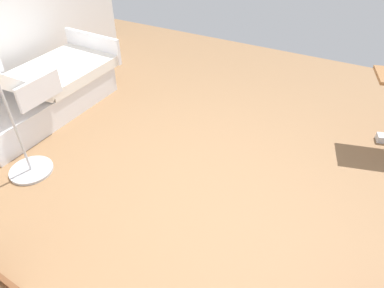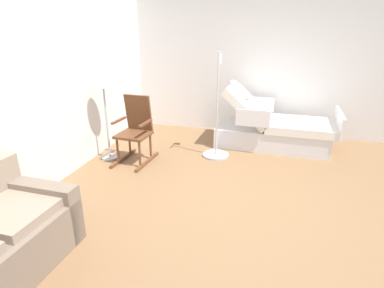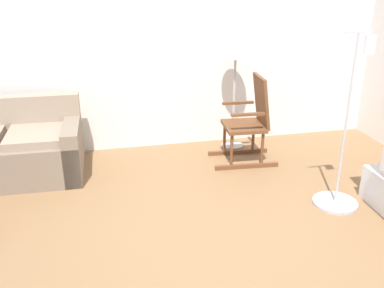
% 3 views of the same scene
% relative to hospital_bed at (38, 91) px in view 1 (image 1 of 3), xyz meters
% --- Properties ---
extents(ground_plane, '(7.20, 7.20, 0.00)m').
position_rel_hospital_bed_xyz_m(ground_plane, '(-2.17, 0.22, -0.32)').
color(ground_plane, olive).
extents(hospital_bed, '(1.07, 2.09, 1.20)m').
position_rel_hospital_bed_xyz_m(hospital_bed, '(0.00, 0.00, 0.00)').
color(hospital_bed, silver).
rests_on(hospital_bed, ground).
extents(iv_pole, '(0.44, 0.44, 1.69)m').
position_rel_hospital_bed_xyz_m(iv_pole, '(-0.72, 0.89, -0.07)').
color(iv_pole, '#B2B5BA').
rests_on(iv_pole, ground).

